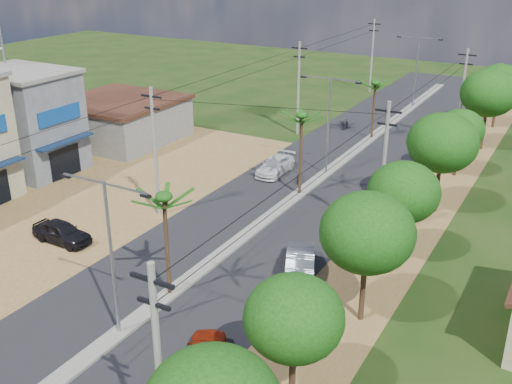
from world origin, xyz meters
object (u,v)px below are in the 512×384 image
at_px(car_red_near, 204,356).
at_px(car_parked_dark, 62,233).
at_px(car_white_far, 275,166).
at_px(car_silver_mid, 300,260).

distance_m(car_red_near, car_parked_dark, 15.74).
xyz_separation_m(car_red_near, car_white_far, (-8.71, 23.19, -0.02)).
relative_size(car_silver_mid, car_parked_dark, 1.11).
height_order(car_red_near, car_parked_dark, car_red_near).
bearing_deg(car_white_far, car_parked_dark, -111.18).
xyz_separation_m(car_red_near, car_parked_dark, (-14.67, 5.71, -0.00)).
bearing_deg(car_white_far, car_red_near, -71.78).
bearing_deg(car_red_near, car_white_far, -94.14).
relative_size(car_red_near, car_parked_dark, 1.00).
distance_m(car_silver_mid, car_parked_dark, 15.24).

